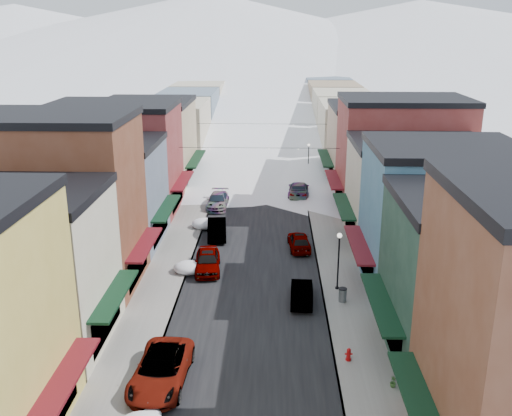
# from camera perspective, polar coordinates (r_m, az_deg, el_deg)

# --- Properties ---
(road) EXTENTS (10.00, 160.00, 0.01)m
(road) POSITION_cam_1_polar(r_m,az_deg,el_deg) (79.12, 0.69, 4.57)
(road) COLOR black
(road) RESTS_ON ground
(sidewalk_left) EXTENTS (3.20, 160.00, 0.15)m
(sidewalk_left) POSITION_cam_1_polar(r_m,az_deg,el_deg) (79.51, -4.09, 4.64)
(sidewalk_left) COLOR gray
(sidewalk_left) RESTS_ON ground
(sidewalk_right) EXTENTS (3.20, 160.00, 0.15)m
(sidewalk_right) POSITION_cam_1_polar(r_m,az_deg,el_deg) (79.26, 5.48, 4.56)
(sidewalk_right) COLOR gray
(sidewalk_right) RESTS_ON ground
(curb_left) EXTENTS (0.10, 160.00, 0.15)m
(curb_left) POSITION_cam_1_polar(r_m,az_deg,el_deg) (79.37, -2.97, 4.64)
(curb_left) COLOR slate
(curb_left) RESTS_ON ground
(curb_right) EXTENTS (0.10, 160.00, 0.15)m
(curb_right) POSITION_cam_1_polar(r_m,az_deg,el_deg) (79.17, 4.35, 4.58)
(curb_right) COLOR slate
(curb_right) RESTS_ON ground
(bldg_l_cream) EXTENTS (11.30, 8.20, 9.50)m
(bldg_l_cream) POSITION_cam_1_polar(r_m,az_deg,el_deg) (35.55, -22.88, -5.62)
(bldg_l_cream) COLOR beige
(bldg_l_cream) RESTS_ON ground
(bldg_l_brick_near) EXTENTS (12.30, 8.20, 12.50)m
(bldg_l_brick_near) POSITION_cam_1_polar(r_m,az_deg,el_deg) (42.17, -19.39, 0.52)
(bldg_l_brick_near) COLOR brown
(bldg_l_brick_near) RESTS_ON ground
(bldg_l_grayblue) EXTENTS (11.30, 9.20, 9.00)m
(bldg_l_grayblue) POSITION_cam_1_polar(r_m,az_deg,el_deg) (50.17, -15.29, 1.48)
(bldg_l_grayblue) COLOR slate
(bldg_l_grayblue) RESTS_ON ground
(bldg_l_brick_far) EXTENTS (13.30, 9.20, 11.00)m
(bldg_l_brick_far) POSITION_cam_1_polar(r_m,az_deg,el_deg) (58.58, -13.82, 4.89)
(bldg_l_brick_far) COLOR maroon
(bldg_l_brick_far) RESTS_ON ground
(bldg_l_tan) EXTENTS (11.30, 11.20, 10.00)m
(bldg_l_tan) POSITION_cam_1_polar(r_m,az_deg,el_deg) (67.93, -10.78, 6.38)
(bldg_l_tan) COLOR tan
(bldg_l_tan) RESTS_ON ground
(bldg_r_green) EXTENTS (11.30, 9.20, 9.50)m
(bldg_r_green) POSITION_cam_1_polar(r_m,az_deg,el_deg) (33.98, 21.92, -6.57)
(bldg_r_green) COLOR #1A3729
(bldg_r_green) RESTS_ON ground
(bldg_r_blue) EXTENTS (11.30, 9.20, 10.50)m
(bldg_r_blue) POSITION_cam_1_polar(r_m,az_deg,el_deg) (41.78, 17.97, -0.93)
(bldg_r_blue) COLOR #3B6C87
(bldg_r_blue) RESTS_ON ground
(bldg_r_cream) EXTENTS (12.30, 9.20, 9.00)m
(bldg_r_cream) POSITION_cam_1_polar(r_m,az_deg,el_deg) (50.43, 15.74, 1.52)
(bldg_r_cream) COLOR beige
(bldg_r_cream) RESTS_ON ground
(bldg_r_brick_far) EXTENTS (13.30, 9.20, 11.50)m
(bldg_r_brick_far) POSITION_cam_1_polar(r_m,az_deg,el_deg) (58.74, 14.31, 5.14)
(bldg_r_brick_far) COLOR maroon
(bldg_r_brick_far) RESTS_ON ground
(bldg_r_tan) EXTENTS (11.30, 11.20, 9.50)m
(bldg_r_tan) POSITION_cam_1_polar(r_m,az_deg,el_deg) (68.36, 11.70, 6.18)
(bldg_r_tan) COLOR tan
(bldg_r_tan) RESTS_ON ground
(distant_blocks) EXTENTS (34.00, 55.00, 8.00)m
(distant_blocks) POSITION_cam_1_polar(r_m,az_deg,el_deg) (101.02, 0.96, 9.75)
(distant_blocks) COLOR gray
(distant_blocks) RESTS_ON ground
(mountain_ridge) EXTENTS (670.00, 340.00, 34.00)m
(mountain_ridge) POSITION_cam_1_polar(r_m,az_deg,el_deg) (294.99, -2.36, 16.99)
(mountain_ridge) COLOR silver
(mountain_ridge) RESTS_ON ground
(overhead_cables) EXTENTS (16.40, 15.04, 0.04)m
(overhead_cables) POSITION_cam_1_polar(r_m,az_deg,el_deg) (65.62, 0.48, 7.36)
(overhead_cables) COLOR black
(overhead_cables) RESTS_ON ground
(car_white_suv) EXTENTS (2.95, 5.96, 1.62)m
(car_white_suv) POSITION_cam_1_polar(r_m,az_deg,el_deg) (31.46, -9.48, -15.66)
(car_white_suv) COLOR silver
(car_white_suv) RESTS_ON ground
(car_silver_sedan) EXTENTS (2.34, 4.92, 1.62)m
(car_silver_sedan) POSITION_cam_1_polar(r_m,az_deg,el_deg) (44.11, -4.86, -5.28)
(car_silver_sedan) COLOR #919498
(car_silver_sedan) RESTS_ON ground
(car_dark_hatch) EXTENTS (2.09, 4.83, 1.55)m
(car_dark_hatch) POSITION_cam_1_polar(r_m,az_deg,el_deg) (50.92, -3.93, -2.10)
(car_dark_hatch) COLOR black
(car_dark_hatch) RESTS_ON ground
(car_silver_wagon) EXTENTS (2.17, 5.14, 1.48)m
(car_silver_wagon) POSITION_cam_1_polar(r_m,az_deg,el_deg) (59.24, -3.84, 0.74)
(car_silver_wagon) COLOR #AEB1B7
(car_silver_wagon) RESTS_ON ground
(car_green_sedan) EXTENTS (1.65, 4.28, 1.39)m
(car_green_sedan) POSITION_cam_1_polar(r_m,az_deg,el_deg) (39.36, 4.59, -8.41)
(car_green_sedan) COLOR black
(car_green_sedan) RESTS_ON ground
(car_gray_suv) EXTENTS (2.06, 4.43, 1.47)m
(car_gray_suv) POSITION_cam_1_polar(r_m,az_deg,el_deg) (48.26, 4.34, -3.30)
(car_gray_suv) COLOR #95989D
(car_gray_suv) RESTS_ON ground
(car_black_sedan) EXTENTS (2.64, 5.75, 1.63)m
(car_black_sedan) POSITION_cam_1_polar(r_m,az_deg,el_deg) (63.13, 4.29, 1.87)
(car_black_sedan) COLOR black
(car_black_sedan) RESTS_ON ground
(car_lane_silver) EXTENTS (1.76, 4.07, 1.37)m
(car_lane_silver) POSITION_cam_1_polar(r_m,az_deg,el_deg) (75.13, -0.89, 4.39)
(car_lane_silver) COLOR #ADAFB6
(car_lane_silver) RESTS_ON ground
(car_lane_white) EXTENTS (2.93, 5.52, 1.48)m
(car_lane_white) POSITION_cam_1_polar(r_m,az_deg,el_deg) (85.38, 2.00, 6.04)
(car_lane_white) COLOR #BDBDBF
(car_lane_white) RESTS_ON ground
(fire_hydrant) EXTENTS (0.43, 0.33, 0.74)m
(fire_hydrant) POSITION_cam_1_polar(r_m,az_deg,el_deg) (33.28, 9.25, -14.28)
(fire_hydrant) COLOR #B1090A
(fire_hydrant) RESTS_ON sidewalk_right
(trash_can) EXTENTS (0.57, 0.57, 0.97)m
(trash_can) POSITION_cam_1_polar(r_m,az_deg,el_deg) (39.49, 8.66, -8.57)
(trash_can) COLOR slate
(trash_can) RESTS_ON sidewalk_right
(streetlamp_near) EXTENTS (0.35, 0.35, 4.21)m
(streetlamp_near) POSITION_cam_1_polar(r_m,az_deg,el_deg) (40.39, 8.27, -4.57)
(streetlamp_near) COLOR black
(streetlamp_near) RESTS_ON sidewalk_right
(streetlamp_far) EXTENTS (0.34, 0.34, 4.09)m
(streetlamp_far) POSITION_cam_1_polar(r_m,az_deg,el_deg) (71.12, 5.28, 5.24)
(streetlamp_far) COLOR black
(streetlamp_far) RESTS_ON sidewalk_right
(planter_far) EXTENTS (0.45, 0.45, 0.58)m
(planter_far) POSITION_cam_1_polar(r_m,az_deg,el_deg) (31.62, 13.55, -16.56)
(planter_far) COLOR #3C662E
(planter_far) RESTS_ON sidewalk_right
(snow_pile_mid) EXTENTS (2.26, 2.59, 0.96)m
(snow_pile_mid) POSITION_cam_1_polar(r_m,az_deg,el_deg) (44.00, -6.72, -5.91)
(snow_pile_mid) COLOR white
(snow_pile_mid) RESTS_ON ground
(snow_pile_far) EXTENTS (2.32, 2.63, 0.98)m
(snow_pile_far) POSITION_cam_1_polar(r_m,az_deg,el_deg) (53.32, -5.17, -1.55)
(snow_pile_far) COLOR white
(snow_pile_far) RESTS_ON ground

